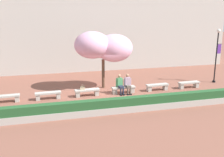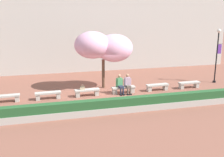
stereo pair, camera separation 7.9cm
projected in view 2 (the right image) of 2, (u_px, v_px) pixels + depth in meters
name	position (u px, v px, depth m)	size (l,w,h in m)	color
ground_plane	(106.00, 95.00, 17.03)	(100.00, 100.00, 0.00)	brown
building_facade	(83.00, 13.00, 24.43)	(28.00, 4.00, 10.28)	#B7B2A8
stone_bench_west_end	(6.00, 98.00, 15.46)	(1.58, 0.49, 0.45)	#ADA89E
stone_bench_near_west	(48.00, 94.00, 16.06)	(1.58, 0.49, 0.45)	#ADA89E
stone_bench_center	(87.00, 92.00, 16.66)	(1.58, 0.49, 0.45)	#ADA89E
stone_bench_near_east	(123.00, 89.00, 17.25)	(1.58, 0.49, 0.45)	#ADA89E
stone_bench_east_end	(157.00, 86.00, 17.85)	(1.58, 0.49, 0.45)	#ADA89E
stone_bench_far_east	(189.00, 84.00, 18.45)	(1.58, 0.49, 0.45)	#ADA89E
person_seated_left	(120.00, 83.00, 17.04)	(0.50, 0.72, 1.29)	black
person_seated_right	(128.00, 83.00, 17.17)	(0.51, 0.68, 1.29)	black
handbag	(82.00, 88.00, 16.49)	(0.30, 0.15, 0.34)	tan
cherry_tree_main	(104.00, 47.00, 17.86)	(4.03, 2.52, 3.98)	#513828
lamp_post_with_banner	(217.00, 51.00, 19.48)	(0.54, 0.28, 4.04)	black
planter_hedge_foreground	(120.00, 105.00, 13.87)	(16.44, 0.50, 0.80)	#ADA89E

